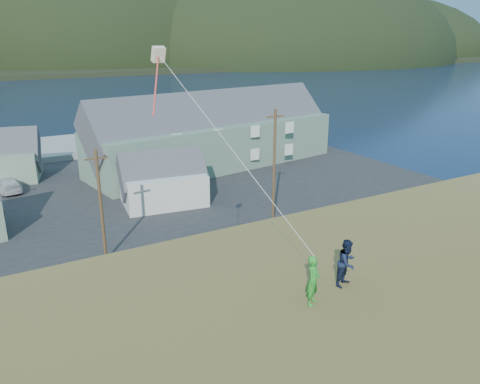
% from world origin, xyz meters
% --- Properties ---
extents(ground, '(900.00, 900.00, 0.00)m').
position_xyz_m(ground, '(0.00, 0.00, 0.00)').
color(ground, '#0A1638').
rests_on(ground, ground).
extents(grass_strip, '(110.00, 8.00, 0.10)m').
position_xyz_m(grass_strip, '(0.00, -2.00, 0.05)').
color(grass_strip, '#4C3D19').
rests_on(grass_strip, ground).
extents(waterfront_lot, '(72.00, 36.00, 0.12)m').
position_xyz_m(waterfront_lot, '(0.00, 17.00, 0.06)').
color(waterfront_lot, '#28282B').
rests_on(waterfront_lot, ground).
extents(wharf, '(26.00, 14.00, 0.90)m').
position_xyz_m(wharf, '(-6.00, 40.00, 0.45)').
color(wharf, gray).
rests_on(wharf, ground).
extents(far_hills, '(760.00, 265.00, 143.00)m').
position_xyz_m(far_hills, '(35.59, 279.38, 2.00)').
color(far_hills, black).
rests_on(far_hills, ground).
extents(lodge, '(33.23, 13.79, 11.34)m').
position_xyz_m(lodge, '(16.43, 21.40, 4.37)').
color(lodge, slate).
rests_on(lodge, waterfront_lot).
extents(shed_white, '(8.69, 6.34, 6.45)m').
position_xyz_m(shed_white, '(5.51, 10.95, 2.48)').
color(shed_white, silver).
rests_on(shed_white, waterfront_lot).
extents(utility_poles, '(28.87, 0.24, 9.89)m').
position_xyz_m(utility_poles, '(-1.97, 1.50, 4.66)').
color(utility_poles, '#47331E').
rests_on(utility_poles, waterfront_lot).
extents(kite_flyer_green, '(0.74, 0.69, 1.71)m').
position_xyz_m(kite_flyer_green, '(-0.66, -19.55, 8.05)').
color(kite_flyer_green, '#268C29').
rests_on(kite_flyer_green, hillside).
extents(kite_flyer_navy, '(1.00, 0.89, 1.71)m').
position_xyz_m(kite_flyer_navy, '(1.14, -19.15, 8.06)').
color(kite_flyer_navy, '#131B35').
rests_on(kite_flyer_navy, hillside).
extents(kite_rig, '(1.89, 3.43, 9.13)m').
position_xyz_m(kite_rig, '(-3.22, -13.45, 14.69)').
color(kite_rig, beige).
rests_on(kite_rig, ground).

